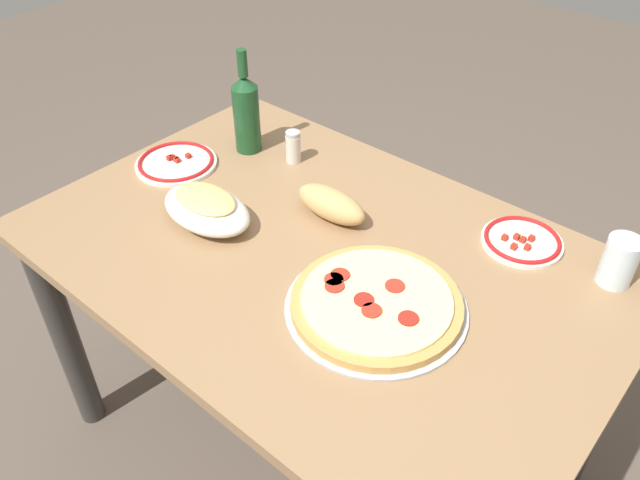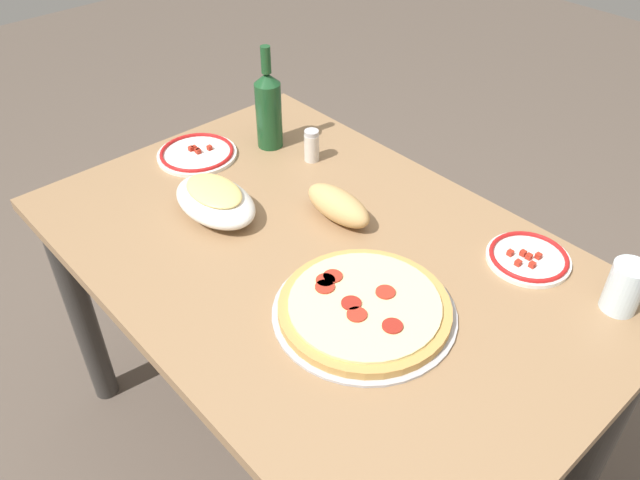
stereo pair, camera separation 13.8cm
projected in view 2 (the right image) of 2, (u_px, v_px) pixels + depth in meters
name	position (u px, v px, depth m)	size (l,w,h in m)	color
ground_plane	(320.00, 443.00, 1.86)	(8.00, 8.00, 0.00)	brown
dining_table	(320.00, 291.00, 1.47)	(1.30, 0.87, 0.74)	#93704C
pepperoni_pizza	(364.00, 308.00, 1.24)	(0.36, 0.36, 0.03)	#B7B7BC
baked_pasta_dish	(215.00, 199.00, 1.48)	(0.24, 0.15, 0.08)	white
wine_bottle	(268.00, 108.00, 1.68)	(0.07, 0.07, 0.28)	#194723
water_glass	(625.00, 287.00, 1.23)	(0.07, 0.07, 0.11)	silver
side_plate_near	(528.00, 258.00, 1.36)	(0.18, 0.18, 0.02)	white
side_plate_far	(197.00, 153.00, 1.70)	(0.21, 0.21, 0.02)	white
bread_loaf	(338.00, 205.00, 1.47)	(0.19, 0.08, 0.07)	tan
spice_shaker	(312.00, 146.00, 1.66)	(0.04, 0.04, 0.09)	silver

